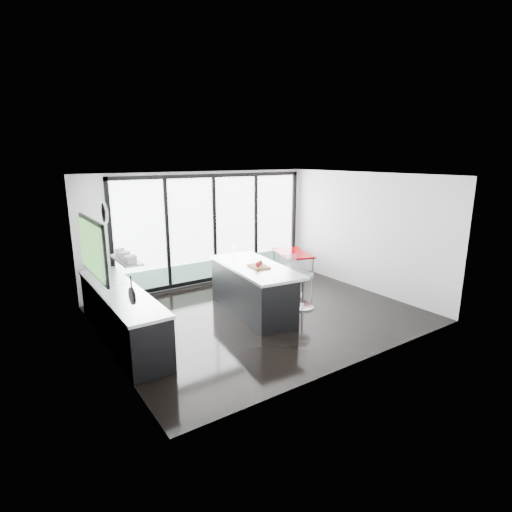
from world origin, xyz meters
TOP-DOWN VIEW (x-y plane):
  - floor at (0.00, 0.00)m, footprint 6.00×5.00m
  - ceiling at (0.00, 0.00)m, footprint 6.00×5.00m
  - wall_back at (0.27, 2.47)m, footprint 6.00×0.09m
  - wall_front at (0.00, -2.50)m, footprint 6.00×0.00m
  - wall_left at (-2.97, 0.27)m, footprint 0.26×5.00m
  - wall_right at (3.00, 0.00)m, footprint 0.00×5.00m
  - counter_cabinets at (-2.67, 0.40)m, footprint 0.69×3.24m
  - island at (-0.07, 0.21)m, footprint 1.29×2.53m
  - bar_stool_near at (0.94, -0.23)m, footprint 0.63×0.63m
  - bar_stool_far at (1.21, 0.50)m, footprint 0.58×0.58m
  - red_table at (2.15, 1.59)m, footprint 1.12×1.47m

SIDE VIEW (x-z plane):
  - floor at x=0.00m, z-range 0.00..0.00m
  - red_table at x=2.15m, z-range 0.00..0.70m
  - bar_stool_far at x=1.21m, z-range 0.00..0.73m
  - bar_stool_near at x=0.94m, z-range 0.00..0.77m
  - counter_cabinets at x=-2.67m, z-range -0.22..1.14m
  - island at x=-0.07m, z-range -0.14..1.15m
  - wall_back at x=0.27m, z-range -0.13..2.67m
  - wall_front at x=0.00m, z-range 0.00..2.80m
  - wall_right at x=3.00m, z-range 0.00..2.80m
  - wall_left at x=-2.97m, z-range 0.16..2.96m
  - ceiling at x=0.00m, z-range 2.80..2.80m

